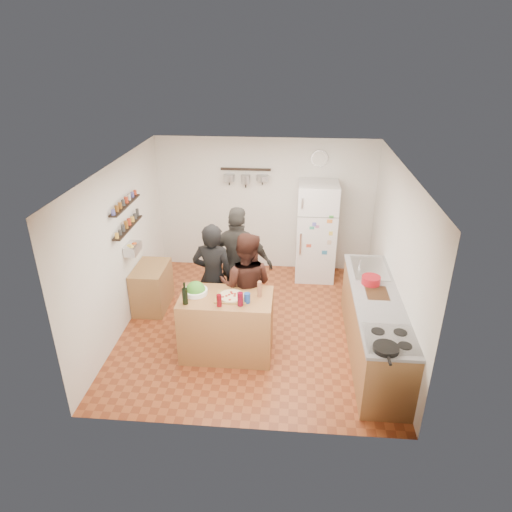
# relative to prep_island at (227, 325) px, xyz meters

# --- Properties ---
(room_shell) EXTENTS (4.20, 4.20, 4.20)m
(room_shell) POSITION_rel_prep_island_xyz_m (0.34, 1.10, 0.79)
(room_shell) COLOR brown
(room_shell) RESTS_ON ground
(prep_island) EXTENTS (1.25, 0.72, 0.91)m
(prep_island) POSITION_rel_prep_island_xyz_m (0.00, 0.00, 0.00)
(prep_island) COLOR olive
(prep_island) RESTS_ON floor
(pizza_board) EXTENTS (0.42, 0.34, 0.02)m
(pizza_board) POSITION_rel_prep_island_xyz_m (0.08, -0.02, 0.47)
(pizza_board) COLOR olive
(pizza_board) RESTS_ON prep_island
(pizza) EXTENTS (0.34, 0.34, 0.02)m
(pizza) POSITION_rel_prep_island_xyz_m (0.08, -0.02, 0.48)
(pizza) COLOR #D2C28A
(pizza) RESTS_ON pizza_board
(salad_bowl) EXTENTS (0.32, 0.32, 0.06)m
(salad_bowl) POSITION_rel_prep_island_xyz_m (-0.42, 0.05, 0.49)
(salad_bowl) COLOR white
(salad_bowl) RESTS_ON prep_island
(wine_bottle) EXTENTS (0.07, 0.07, 0.22)m
(wine_bottle) POSITION_rel_prep_island_xyz_m (-0.50, -0.22, 0.57)
(wine_bottle) COLOR black
(wine_bottle) RESTS_ON prep_island
(wine_glass_near) EXTENTS (0.07, 0.07, 0.17)m
(wine_glass_near) POSITION_rel_prep_island_xyz_m (-0.05, -0.24, 0.54)
(wine_glass_near) COLOR #59070E
(wine_glass_near) RESTS_ON prep_island
(wine_glass_far) EXTENTS (0.08, 0.08, 0.19)m
(wine_glass_far) POSITION_rel_prep_island_xyz_m (0.22, -0.20, 0.55)
(wine_glass_far) COLOR #590717
(wine_glass_far) RESTS_ON prep_island
(pepper_mill) EXTENTS (0.06, 0.06, 0.19)m
(pepper_mill) POSITION_rel_prep_island_xyz_m (0.45, 0.05, 0.55)
(pepper_mill) COLOR brown
(pepper_mill) RESTS_ON prep_island
(salt_canister) EXTENTS (0.08, 0.08, 0.14)m
(salt_canister) POSITION_rel_prep_island_xyz_m (0.30, -0.12, 0.52)
(salt_canister) COLOR navy
(salt_canister) RESTS_ON prep_island
(person_left) EXTENTS (0.67, 0.48, 1.70)m
(person_left) POSITION_rel_prep_island_xyz_m (-0.28, 0.63, 0.40)
(person_left) COLOR black
(person_left) RESTS_ON floor
(person_center) EXTENTS (0.86, 0.70, 1.65)m
(person_center) POSITION_rel_prep_island_xyz_m (0.22, 0.47, 0.37)
(person_center) COLOR black
(person_center) RESTS_ON floor
(person_back) EXTENTS (1.12, 0.60, 1.82)m
(person_back) POSITION_rel_prep_island_xyz_m (0.05, 1.03, 0.45)
(person_back) COLOR #292724
(person_back) RESTS_ON floor
(counter_run) EXTENTS (0.63, 2.63, 0.90)m
(counter_run) POSITION_rel_prep_island_xyz_m (2.04, 0.16, -0.01)
(counter_run) COLOR #9E7042
(counter_run) RESTS_ON floor
(stove_top) EXTENTS (0.60, 0.62, 0.02)m
(stove_top) POSITION_rel_prep_island_xyz_m (2.04, -0.79, 0.46)
(stove_top) COLOR white
(stove_top) RESTS_ON counter_run
(skillet) EXTENTS (0.29, 0.29, 0.06)m
(skillet) POSITION_rel_prep_island_xyz_m (1.94, -1.02, 0.49)
(skillet) COLOR black
(skillet) RESTS_ON stove_top
(sink) EXTENTS (0.50, 0.80, 0.03)m
(sink) POSITION_rel_prep_island_xyz_m (2.04, 1.01, 0.46)
(sink) COLOR silver
(sink) RESTS_ON counter_run
(cutting_board) EXTENTS (0.30, 0.40, 0.02)m
(cutting_board) POSITION_rel_prep_island_xyz_m (2.04, 0.26, 0.46)
(cutting_board) COLOR brown
(cutting_board) RESTS_ON counter_run
(red_bowl) EXTENTS (0.26, 0.26, 0.11)m
(red_bowl) POSITION_rel_prep_island_xyz_m (1.99, 0.52, 0.52)
(red_bowl) COLOR maroon
(red_bowl) RESTS_ON counter_run
(fridge) EXTENTS (0.70, 0.68, 1.80)m
(fridge) POSITION_rel_prep_island_xyz_m (1.29, 2.46, 0.45)
(fridge) COLOR white
(fridge) RESTS_ON floor
(wall_clock) EXTENTS (0.30, 0.03, 0.30)m
(wall_clock) POSITION_rel_prep_island_xyz_m (1.29, 2.79, 1.69)
(wall_clock) COLOR silver
(wall_clock) RESTS_ON back_wall
(spice_shelf_lower) EXTENTS (0.12, 1.00, 0.02)m
(spice_shelf_lower) POSITION_rel_prep_island_xyz_m (-1.59, 0.91, 1.04)
(spice_shelf_lower) COLOR black
(spice_shelf_lower) RESTS_ON left_wall
(spice_shelf_upper) EXTENTS (0.12, 1.00, 0.02)m
(spice_shelf_upper) POSITION_rel_prep_island_xyz_m (-1.59, 0.91, 1.40)
(spice_shelf_upper) COLOR black
(spice_shelf_upper) RESTS_ON left_wall
(produce_basket) EXTENTS (0.18, 0.35, 0.14)m
(produce_basket) POSITION_rel_prep_island_xyz_m (-1.56, 0.91, 0.69)
(produce_basket) COLOR silver
(produce_basket) RESTS_ON left_wall
(side_table) EXTENTS (0.50, 0.80, 0.73)m
(side_table) POSITION_rel_prep_island_xyz_m (-1.40, 1.12, -0.09)
(side_table) COLOR olive
(side_table) RESTS_ON floor
(pot_rack) EXTENTS (0.90, 0.04, 0.04)m
(pot_rack) POSITION_rel_prep_island_xyz_m (-0.01, 2.71, 1.49)
(pot_rack) COLOR black
(pot_rack) RESTS_ON back_wall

